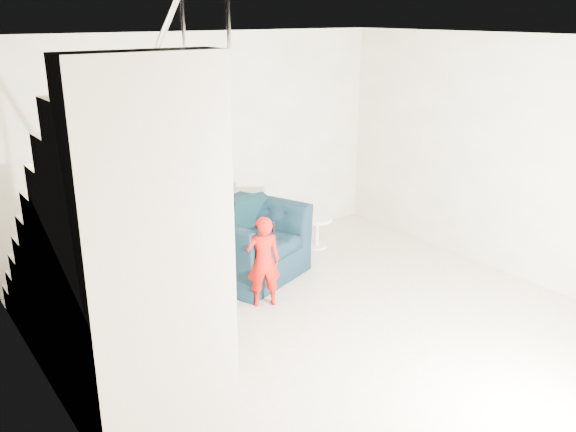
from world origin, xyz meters
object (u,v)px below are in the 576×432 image
object	(u,v)px
toddler	(263,262)
armchair	(246,243)
staircase	(112,277)
side_table	(317,227)

from	to	relation	value
toddler	armchair	bearing A→B (deg)	-85.55
staircase	armchair	bearing A→B (deg)	32.09
toddler	staircase	bearing A→B (deg)	38.40
side_table	staircase	world-z (taller)	staircase
toddler	side_table	world-z (taller)	toddler
toddler	staircase	world-z (taller)	staircase
side_table	staircase	bearing A→B (deg)	-155.28
armchair	staircase	distance (m)	2.39
toddler	staircase	xyz separation A→B (m)	(-1.73, -0.49, 0.46)
armchair	toddler	bearing A→B (deg)	-128.76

